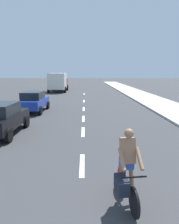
% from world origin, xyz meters
% --- Properties ---
extents(ground_plane, '(160.00, 160.00, 0.00)m').
position_xyz_m(ground_plane, '(0.00, 20.00, 0.00)').
color(ground_plane, '#38383A').
extents(sidewalk_strip, '(3.60, 80.00, 0.14)m').
position_xyz_m(sidewalk_strip, '(7.18, 22.00, 0.07)').
color(sidewalk_strip, '#B2ADA3').
rests_on(sidewalk_strip, ground).
extents(lane_stripe_2, '(0.16, 1.80, 0.01)m').
position_xyz_m(lane_stripe_2, '(0.00, 7.24, 0.00)').
color(lane_stripe_2, white).
rests_on(lane_stripe_2, ground).
extents(lane_stripe_3, '(0.16, 1.80, 0.01)m').
position_xyz_m(lane_stripe_3, '(0.00, 11.22, 0.00)').
color(lane_stripe_3, white).
rests_on(lane_stripe_3, ground).
extents(lane_stripe_4, '(0.16, 1.80, 0.01)m').
position_xyz_m(lane_stripe_4, '(0.00, 14.31, 0.00)').
color(lane_stripe_4, white).
rests_on(lane_stripe_4, ground).
extents(lane_stripe_5, '(0.16, 1.80, 0.01)m').
position_xyz_m(lane_stripe_5, '(0.00, 17.98, 0.00)').
color(lane_stripe_5, white).
rests_on(lane_stripe_5, ground).
extents(lane_stripe_6, '(0.16, 1.80, 0.01)m').
position_xyz_m(lane_stripe_6, '(0.00, 22.69, 0.00)').
color(lane_stripe_6, white).
rests_on(lane_stripe_6, ground).
extents(lane_stripe_7, '(0.16, 1.80, 0.01)m').
position_xyz_m(lane_stripe_7, '(0.00, 29.92, 0.00)').
color(lane_stripe_7, white).
rests_on(lane_stripe_7, ground).
extents(cyclist, '(0.66, 1.71, 1.82)m').
position_xyz_m(cyclist, '(1.06, 5.11, 0.83)').
color(cyclist, black).
rests_on(cyclist, ground).
extents(parked_car_black, '(1.89, 3.89, 1.57)m').
position_xyz_m(parked_car_black, '(-4.02, 10.87, 0.83)').
color(parked_car_black, black).
rests_on(parked_car_black, ground).
extents(parked_car_blue, '(1.90, 3.86, 1.57)m').
position_xyz_m(parked_car_blue, '(-3.84, 16.86, 0.83)').
color(parked_car_blue, '#1E389E').
rests_on(parked_car_blue, ground).
extents(delivery_truck, '(2.69, 6.24, 2.80)m').
position_xyz_m(delivery_truck, '(-3.98, 33.43, 1.50)').
color(delivery_truck, maroon).
rests_on(delivery_truck, ground).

